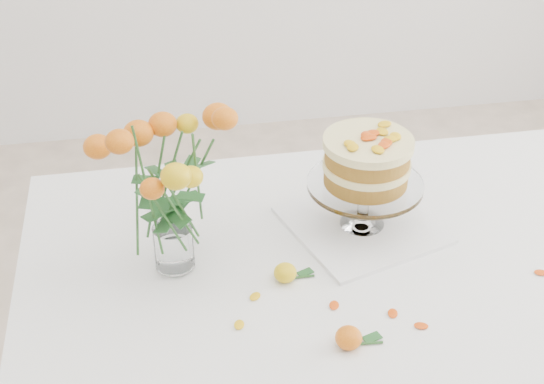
# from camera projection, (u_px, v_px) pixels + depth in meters

# --- Properties ---
(table) EXTENTS (1.43, 0.93, 0.76)m
(table) POSITION_uv_depth(u_px,v_px,m) (377.00, 296.00, 1.54)
(table) COLOR tan
(table) RESTS_ON ground
(napkin) EXTENTS (0.36, 0.36, 0.01)m
(napkin) POSITION_uv_depth(u_px,v_px,m) (362.00, 225.00, 1.60)
(napkin) COLOR white
(napkin) RESTS_ON table
(cake_stand) EXTENTS (0.24, 0.24, 0.21)m
(cake_stand) POSITION_uv_depth(u_px,v_px,m) (367.00, 166.00, 1.52)
(cake_stand) COLOR white
(cake_stand) RESTS_ON napkin
(rose_vase) EXTENTS (0.30, 0.30, 0.39)m
(rose_vase) POSITION_uv_depth(u_px,v_px,m) (167.00, 169.00, 1.37)
(rose_vase) COLOR white
(rose_vase) RESTS_ON table
(loose_rose_near) EXTENTS (0.08, 0.04, 0.04)m
(loose_rose_near) POSITION_uv_depth(u_px,v_px,m) (285.00, 273.00, 1.45)
(loose_rose_near) COLOR gold
(loose_rose_near) RESTS_ON table
(loose_rose_far) EXTENTS (0.09, 0.05, 0.04)m
(loose_rose_far) POSITION_uv_depth(u_px,v_px,m) (349.00, 338.00, 1.30)
(loose_rose_far) COLOR #CA5109
(loose_rose_far) RESTS_ON table
(stray_petal_a) EXTENTS (0.03, 0.02, 0.00)m
(stray_petal_a) POSITION_uv_depth(u_px,v_px,m) (334.00, 305.00, 1.40)
(stray_petal_a) COLOR #EFB40F
(stray_petal_a) RESTS_ON table
(stray_petal_b) EXTENTS (0.03, 0.02, 0.00)m
(stray_petal_b) POSITION_uv_depth(u_px,v_px,m) (393.00, 314.00, 1.38)
(stray_petal_b) COLOR #EFB40F
(stray_petal_b) RESTS_ON table
(stray_petal_c) EXTENTS (0.03, 0.02, 0.00)m
(stray_petal_c) POSITION_uv_depth(u_px,v_px,m) (421.00, 326.00, 1.35)
(stray_petal_c) COLOR #EFB40F
(stray_petal_c) RESTS_ON table
(stray_petal_d) EXTENTS (0.03, 0.02, 0.00)m
(stray_petal_d) POSITION_uv_depth(u_px,v_px,m) (255.00, 297.00, 1.42)
(stray_petal_d) COLOR #EFB40F
(stray_petal_d) RESTS_ON table
(stray_petal_e) EXTENTS (0.03, 0.02, 0.00)m
(stray_petal_e) POSITION_uv_depth(u_px,v_px,m) (239.00, 325.00, 1.35)
(stray_petal_e) COLOR #EFB40F
(stray_petal_e) RESTS_ON table
(stray_petal_f) EXTENTS (0.03, 0.02, 0.00)m
(stray_petal_f) POSITION_uv_depth(u_px,v_px,m) (541.00, 273.00, 1.47)
(stray_petal_f) COLOR #EFB40F
(stray_petal_f) RESTS_ON table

